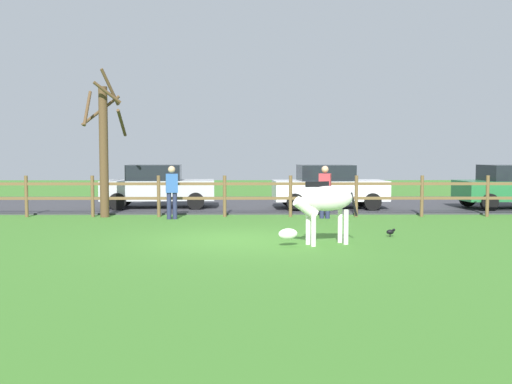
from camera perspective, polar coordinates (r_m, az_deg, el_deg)
name	(u,v)px	position (r m, az deg, el deg)	size (l,w,h in m)	color
ground_plane	(236,240)	(13.93, -1.97, -4.64)	(60.00, 60.00, 0.00)	#3D7528
parking_asphalt	(242,204)	(23.17, -1.36, -1.19)	(28.00, 7.40, 0.05)	#38383D
paddock_fence	(225,193)	(18.84, -3.04, -0.12)	(21.14, 0.11, 1.32)	brown
bare_tree	(104,145)	(19.31, -14.46, 4.45)	(1.46, 1.46, 4.63)	#513A23
zebra	(324,203)	(13.19, 6.56, -1.09)	(1.86, 0.91, 1.41)	white
crow_on_grass	(391,232)	(14.75, 12.86, -3.76)	(0.21, 0.10, 0.20)	black
parked_car_silver	(158,186)	(21.68, -9.47, 0.59)	(4.11, 2.11, 1.56)	#B7BABF
parked_car_white	(328,186)	(21.30, 7.00, 0.55)	(4.09, 2.07, 1.56)	white
visitor_left_of_tree	(325,189)	(18.46, 6.66, 0.25)	(0.41, 0.31, 1.64)	#232847
visitor_right_of_tree	(172,190)	(18.31, -8.13, 0.21)	(0.40, 0.28, 1.64)	#232847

